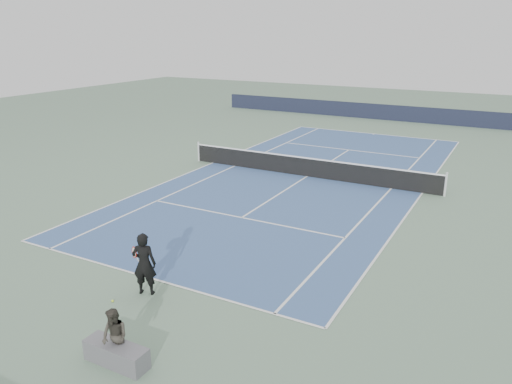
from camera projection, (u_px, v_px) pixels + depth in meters
The scene contains 7 objects.
ground at pixel (307, 177), 24.40m from camera, with size 80.00×80.00×0.00m, color slate.
court_surface at pixel (307, 176), 24.40m from camera, with size 10.97×23.77×0.01m, color #3A5689.
tennis_net at pixel (307, 167), 24.24m from camera, with size 12.90×0.10×1.07m.
windscreen_far at pixel (396, 113), 39.17m from camera, with size 30.00×0.25×1.20m, color black.
tennis_player at pixel (144, 264), 13.35m from camera, with size 0.85×0.69×1.77m.
tennis_ball at pixel (113, 301), 13.17m from camera, with size 0.07×0.07×0.07m, color #CDE82F.
spectator_bench at pixel (116, 345), 10.61m from camera, with size 1.55×0.71×1.30m.
Camera 1 is at (8.95, -21.80, 6.86)m, focal length 35.00 mm.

